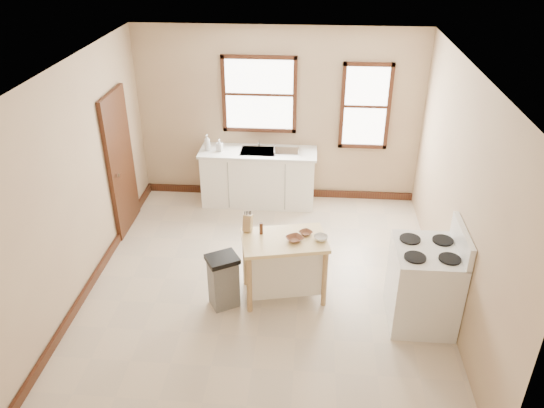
{
  "coord_description": "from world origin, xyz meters",
  "views": [
    {
      "loc": [
        0.53,
        -5.5,
        4.24
      ],
      "look_at": [
        0.06,
        0.4,
        0.97
      ],
      "focal_mm": 35.0,
      "sensor_mm": 36.0,
      "label": 1
    }
  ],
  "objects_px": {
    "bowl_b": "(306,233)",
    "trash_bin": "(223,281)",
    "bowl_a": "(295,239)",
    "bowl_c": "(321,238)",
    "dish_rack": "(287,149)",
    "pepper_grinder": "(261,228)",
    "kitchen_island": "(284,267)",
    "soap_bottle_b": "(220,145)",
    "gas_stove": "(425,276)",
    "soap_bottle_a": "(207,142)",
    "knife_block": "(248,223)"
  },
  "relations": [
    {
      "from": "dish_rack",
      "to": "bowl_a",
      "type": "xyz_separation_m",
      "value": [
        0.22,
        -2.42,
        -0.12
      ]
    },
    {
      "from": "soap_bottle_a",
      "to": "dish_rack",
      "type": "distance_m",
      "value": 1.26
    },
    {
      "from": "kitchen_island",
      "to": "dish_rack",
      "type": "bearing_deg",
      "value": 80.33
    },
    {
      "from": "soap_bottle_a",
      "to": "bowl_a",
      "type": "distance_m",
      "value": 2.82
    },
    {
      "from": "soap_bottle_a",
      "to": "bowl_b",
      "type": "distance_m",
      "value": 2.76
    },
    {
      "from": "bowl_c",
      "to": "soap_bottle_b",
      "type": "bearing_deg",
      "value": 124.42
    },
    {
      "from": "dish_rack",
      "to": "pepper_grinder",
      "type": "height_order",
      "value": "dish_rack"
    },
    {
      "from": "kitchen_island",
      "to": "bowl_b",
      "type": "distance_m",
      "value": 0.51
    },
    {
      "from": "kitchen_island",
      "to": "soap_bottle_b",
      "type": "bearing_deg",
      "value": 104.32
    },
    {
      "from": "gas_stove",
      "to": "bowl_b",
      "type": "bearing_deg",
      "value": 161.28
    },
    {
      "from": "bowl_c",
      "to": "trash_bin",
      "type": "bearing_deg",
      "value": -166.94
    },
    {
      "from": "dish_rack",
      "to": "trash_bin",
      "type": "bearing_deg",
      "value": -101.74
    },
    {
      "from": "soap_bottle_b",
      "to": "kitchen_island",
      "type": "xyz_separation_m",
      "value": [
        1.16,
        -2.34,
        -0.61
      ]
    },
    {
      "from": "kitchen_island",
      "to": "bowl_a",
      "type": "distance_m",
      "value": 0.45
    },
    {
      "from": "soap_bottle_b",
      "to": "knife_block",
      "type": "relative_size",
      "value": 0.97
    },
    {
      "from": "soap_bottle_a",
      "to": "kitchen_island",
      "type": "height_order",
      "value": "soap_bottle_a"
    },
    {
      "from": "pepper_grinder",
      "to": "soap_bottle_b",
      "type": "bearing_deg",
      "value": 111.32
    },
    {
      "from": "kitchen_island",
      "to": "bowl_a",
      "type": "height_order",
      "value": "bowl_a"
    },
    {
      "from": "soap_bottle_b",
      "to": "bowl_b",
      "type": "height_order",
      "value": "soap_bottle_b"
    },
    {
      "from": "pepper_grinder",
      "to": "bowl_a",
      "type": "relative_size",
      "value": 0.78
    },
    {
      "from": "knife_block",
      "to": "pepper_grinder",
      "type": "distance_m",
      "value": 0.18
    },
    {
      "from": "knife_block",
      "to": "gas_stove",
      "type": "relative_size",
      "value": 0.16
    },
    {
      "from": "bowl_a",
      "to": "bowl_c",
      "type": "xyz_separation_m",
      "value": [
        0.31,
        0.04,
        0.0
      ]
    },
    {
      "from": "soap_bottle_a",
      "to": "kitchen_island",
      "type": "relative_size",
      "value": 0.26
    },
    {
      "from": "bowl_b",
      "to": "trash_bin",
      "type": "height_order",
      "value": "bowl_b"
    },
    {
      "from": "knife_block",
      "to": "bowl_a",
      "type": "bearing_deg",
      "value": -7.12
    },
    {
      "from": "dish_rack",
      "to": "pepper_grinder",
      "type": "distance_m",
      "value": 2.31
    },
    {
      "from": "soap_bottle_a",
      "to": "soap_bottle_b",
      "type": "relative_size",
      "value": 1.33
    },
    {
      "from": "pepper_grinder",
      "to": "bowl_b",
      "type": "xyz_separation_m",
      "value": [
        0.54,
        0.03,
        -0.06
      ]
    },
    {
      "from": "kitchen_island",
      "to": "bowl_c",
      "type": "distance_m",
      "value": 0.62
    },
    {
      "from": "bowl_a",
      "to": "gas_stove",
      "type": "height_order",
      "value": "gas_stove"
    },
    {
      "from": "knife_block",
      "to": "bowl_b",
      "type": "relative_size",
      "value": 1.33
    },
    {
      "from": "bowl_b",
      "to": "trash_bin",
      "type": "xyz_separation_m",
      "value": [
        -0.97,
        -0.38,
        -0.49
      ]
    },
    {
      "from": "kitchen_island",
      "to": "bowl_c",
      "type": "xyz_separation_m",
      "value": [
        0.43,
        0.01,
        0.44
      ]
    },
    {
      "from": "knife_block",
      "to": "bowl_b",
      "type": "distance_m",
      "value": 0.71
    },
    {
      "from": "kitchen_island",
      "to": "trash_bin",
      "type": "height_order",
      "value": "kitchen_island"
    },
    {
      "from": "soap_bottle_a",
      "to": "bowl_a",
      "type": "bearing_deg",
      "value": -45.09
    },
    {
      "from": "soap_bottle_a",
      "to": "kitchen_island",
      "type": "bearing_deg",
      "value": -47.0
    },
    {
      "from": "trash_bin",
      "to": "soap_bottle_b",
      "type": "bearing_deg",
      "value": 69.8
    },
    {
      "from": "dish_rack",
      "to": "trash_bin",
      "type": "relative_size",
      "value": 0.57
    },
    {
      "from": "kitchen_island",
      "to": "gas_stove",
      "type": "distance_m",
      "value": 1.67
    },
    {
      "from": "bowl_a",
      "to": "trash_bin",
      "type": "relative_size",
      "value": 0.28
    },
    {
      "from": "pepper_grinder",
      "to": "gas_stove",
      "type": "distance_m",
      "value": 1.97
    },
    {
      "from": "soap_bottle_a",
      "to": "knife_block",
      "type": "bearing_deg",
      "value": -54.64
    },
    {
      "from": "pepper_grinder",
      "to": "bowl_c",
      "type": "distance_m",
      "value": 0.72
    },
    {
      "from": "soap_bottle_a",
      "to": "trash_bin",
      "type": "height_order",
      "value": "soap_bottle_a"
    },
    {
      "from": "soap_bottle_a",
      "to": "bowl_c",
      "type": "height_order",
      "value": "soap_bottle_a"
    },
    {
      "from": "dish_rack",
      "to": "bowl_a",
      "type": "height_order",
      "value": "dish_rack"
    },
    {
      "from": "soap_bottle_b",
      "to": "bowl_b",
      "type": "xyz_separation_m",
      "value": [
        1.42,
        -2.22,
        -0.18
      ]
    },
    {
      "from": "dish_rack",
      "to": "bowl_b",
      "type": "bearing_deg",
      "value": -79.86
    }
  ]
}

